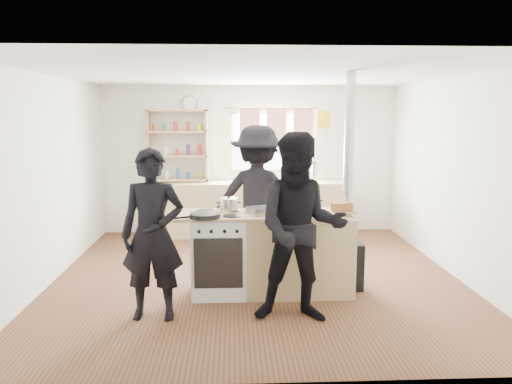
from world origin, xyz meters
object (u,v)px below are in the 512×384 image
person_near_right (301,228)px  person_near_left (153,235)px  skillet_greens (205,215)px  roast_tray (266,210)px  stockpot_stove (229,204)px  person_far (258,198)px  thermos (314,173)px  cooking_island (272,253)px  flue_heater (347,234)px  stockpot_counter (306,204)px  bread_board (342,209)px

person_near_right → person_near_left: bearing=-179.6°
skillet_greens → roast_tray: bearing=16.0°
stockpot_stove → skillet_greens: bearing=-123.9°
person_near_left → person_near_right: bearing=-2.2°
skillet_greens → roast_tray: 0.69m
person_near_right → person_far: size_ratio=0.99×
roast_tray → stockpot_stove: size_ratio=2.16×
skillet_greens → roast_tray: (0.67, 0.19, 0.01)m
thermos → person_near_left: 4.05m
skillet_greens → roast_tray: roast_tray is taller
stockpot_stove → person_far: (0.38, 0.78, -0.06)m
cooking_island → person_far: (-0.11, 0.93, 0.48)m
stockpot_stove → flue_heater: bearing=-1.2°
skillet_greens → flue_heater: (1.62, 0.34, -0.32)m
person_far → stockpot_counter: bearing=128.7°
thermos → cooking_island: (-0.93, -2.77, -0.59)m
person_near_right → skillet_greens: bearing=155.1°
flue_heater → person_far: size_ratio=1.32×
cooking_island → flue_heater: size_ratio=0.79×
stockpot_stove → bread_board: 1.28m
roast_tray → cooking_island: bearing=20.5°
person_near_left → bread_board: bearing=19.6°
stockpot_counter → person_near_left: (-1.61, -0.65, -0.18)m
bread_board → person_near_left: person_near_left is taller
bread_board → person_near_right: (-0.56, -0.74, -0.05)m
cooking_island → stockpot_counter: (0.38, -0.00, 0.57)m
bread_board → person_near_right: size_ratio=0.17×
person_far → flue_heater: bearing=152.1°
stockpot_stove → person_far: size_ratio=0.11×
thermos → stockpot_stove: bearing=-118.4°
person_near_left → person_near_right: size_ratio=0.92×
person_far → stockpot_stove: bearing=75.1°
person_near_left → person_far: bearing=57.4°
thermos → person_far: size_ratio=0.17×
bread_board → flue_heater: bearing=57.2°
cooking_island → person_near_right: (0.22, -0.77, 0.47)m
stockpot_counter → person_near_right: 0.80m
thermos → person_near_left: bearing=-122.2°
roast_tray → person_far: size_ratio=0.24×
person_near_right → thermos: bearing=84.0°
person_far → person_near_left: bearing=65.7°
stockpot_stove → person_near_right: (0.71, -0.93, -0.07)m
roast_tray → stockpot_stove: 0.45m
stockpot_counter → flue_heater: (0.51, 0.13, -0.39)m
roast_tray → person_far: (-0.04, 0.96, -0.03)m
cooking_island → bread_board: 0.94m
thermos → person_near_right: bearing=-101.3°
stockpot_stove → bread_board: stockpot_stove is taller
bread_board → person_near_right: person_near_right is taller
stockpot_stove → stockpot_counter: size_ratio=0.65×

